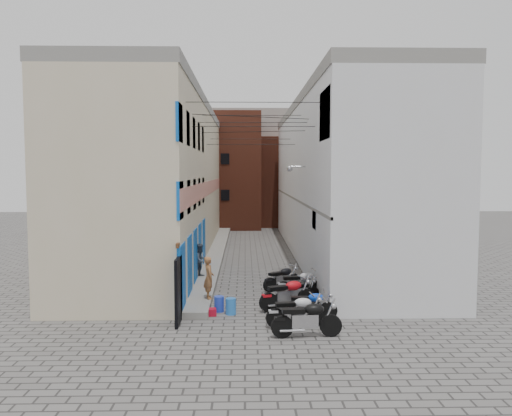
{
  "coord_description": "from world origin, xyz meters",
  "views": [
    {
      "loc": [
        -0.34,
        -16.43,
        4.98
      ],
      "look_at": [
        0.24,
        10.4,
        3.0
      ],
      "focal_mm": 35.0,
      "sensor_mm": 36.0,
      "label": 1
    }
  ],
  "objects": [
    {
      "name": "motorcycle_e",
      "position": [
        1.74,
        2.15,
        0.5
      ],
      "size": [
        1.77,
        1.29,
        1.0
      ],
      "primitive_type": null,
      "rotation": [
        0.0,
        0.0,
        -1.08
      ],
      "color": "black",
      "rests_on": "ground"
    },
    {
      "name": "red_crate",
      "position": [
        -1.55,
        0.5,
        0.12
      ],
      "size": [
        0.44,
        0.35,
        0.25
      ],
      "primitive_type": "cube",
      "rotation": [
        0.0,
        0.0,
        0.15
      ],
      "color": "#A70B21",
      "rests_on": "ground"
    },
    {
      "name": "building_far_brick_right",
      "position": [
        3.0,
        30.0,
        4.0
      ],
      "size": [
        5.0,
        6.0,
        8.0
      ],
      "primitive_type": "cube",
      "color": "brown",
      "rests_on": "ground"
    },
    {
      "name": "building_right",
      "position": [
        5.0,
        13.0,
        4.51
      ],
      "size": [
        5.94,
        26.0,
        9.0
      ],
      "color": "silver",
      "rests_on": "ground"
    },
    {
      "name": "building_far_concrete",
      "position": [
        0.0,
        34.0,
        5.5
      ],
      "size": [
        8.0,
        5.0,
        11.0
      ],
      "primitive_type": "cube",
      "color": "gray",
      "rests_on": "ground"
    },
    {
      "name": "water_jug_far",
      "position": [
        -1.27,
        0.99,
        0.28
      ],
      "size": [
        0.39,
        0.39,
        0.55
      ],
      "primitive_type": "cylinder",
      "rotation": [
        0.0,
        0.0,
        0.12
      ],
      "color": "blue",
      "rests_on": "ground"
    },
    {
      "name": "motorcycle_a",
      "position": [
        1.5,
        -1.8,
        0.62
      ],
      "size": [
        2.19,
        0.81,
        1.25
      ],
      "primitive_type": null,
      "rotation": [
        0.0,
        0.0,
        -1.51
      ],
      "color": "black",
      "rests_on": "ground"
    },
    {
      "name": "motorcycle_g",
      "position": [
        1.22,
        4.21,
        0.55
      ],
      "size": [
        1.92,
        1.56,
        1.11
      ],
      "primitive_type": null,
      "rotation": [
        0.0,
        0.0,
        -0.99
      ],
      "color": "black",
      "rests_on": "ground"
    },
    {
      "name": "motorcycle_c",
      "position": [
        1.84,
        0.07,
        0.54
      ],
      "size": [
        1.87,
        0.64,
        1.07
      ],
      "primitive_type": null,
      "rotation": [
        0.0,
        0.0,
        -1.6
      ],
      "color": "#0C3ABF",
      "rests_on": "ground"
    },
    {
      "name": "motorcycle_b",
      "position": [
        1.29,
        -0.81,
        0.57
      ],
      "size": [
        2.05,
        0.88,
        1.15
      ],
      "primitive_type": null,
      "rotation": [
        0.0,
        0.0,
        -1.44
      ],
      "color": "silver",
      "rests_on": "ground"
    },
    {
      "name": "far_shopfront",
      "position": [
        0.0,
        25.2,
        1.2
      ],
      "size": [
        2.0,
        0.3,
        2.4
      ],
      "primitive_type": "cube",
      "color": "black",
      "rests_on": "ground"
    },
    {
      "name": "plinth",
      "position": [
        -2.05,
        13.0,
        0.12
      ],
      "size": [
        0.9,
        26.0,
        0.25
      ],
      "primitive_type": "cube",
      "color": "gray",
      "rests_on": "ground"
    },
    {
      "name": "building_left",
      "position": [
        -4.98,
        12.95,
        4.5
      ],
      "size": [
        5.1,
        27.0,
        9.0
      ],
      "color": "beige",
      "rests_on": "ground"
    },
    {
      "name": "motorcycle_f",
      "position": [
        1.86,
        3.0,
        0.59
      ],
      "size": [
        2.12,
        0.92,
        1.19
      ],
      "primitive_type": null,
      "rotation": [
        0.0,
        0.0,
        -1.43
      ],
      "color": "#ABABB0",
      "rests_on": "ground"
    },
    {
      "name": "ground",
      "position": [
        0.0,
        0.0,
        0.0
      ],
      "size": [
        90.0,
        90.0,
        0.0
      ],
      "primitive_type": "plane",
      "color": "#5C5956",
      "rests_on": "ground"
    },
    {
      "name": "overhead_wires",
      "position": [
        0.0,
        7.64,
        7.12
      ],
      "size": [
        5.8,
        13.02,
        1.32
      ],
      "color": "black",
      "rests_on": "ground"
    },
    {
      "name": "person_a",
      "position": [
        -1.7,
        1.89,
        1.04
      ],
      "size": [
        0.5,
        0.65,
        1.57
      ],
      "primitive_type": "imported",
      "rotation": [
        0.0,
        0.0,
        1.81
      ],
      "color": "#976037",
      "rests_on": "plinth"
    },
    {
      "name": "motorcycle_d",
      "position": [
        1.18,
        1.19,
        0.63
      ],
      "size": [
        2.29,
        1.43,
        1.26
      ],
      "primitive_type": null,
      "rotation": [
        0.0,
        0.0,
        -1.2
      ],
      "color": "red",
      "rests_on": "ground"
    },
    {
      "name": "water_jug_near",
      "position": [
        -0.85,
        0.65,
        0.28
      ],
      "size": [
        0.44,
        0.44,
        0.57
      ],
      "primitive_type": "cylinder",
      "rotation": [
        0.0,
        0.0,
        -0.25
      ],
      "color": "blue",
      "rests_on": "ground"
    },
    {
      "name": "person_b",
      "position": [
        -2.35,
        5.79,
        1.0
      ],
      "size": [
        0.89,
        0.92,
        1.49
      ],
      "primitive_type": "imported",
      "rotation": [
        0.0,
        0.0,
        0.93
      ],
      "color": "#333E4C",
      "rests_on": "plinth"
    },
    {
      "name": "building_far_brick_left",
      "position": [
        -2.0,
        28.0,
        5.0
      ],
      "size": [
        6.0,
        6.0,
        10.0
      ],
      "primitive_type": "cube",
      "color": "brown",
      "rests_on": "ground"
    }
  ]
}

